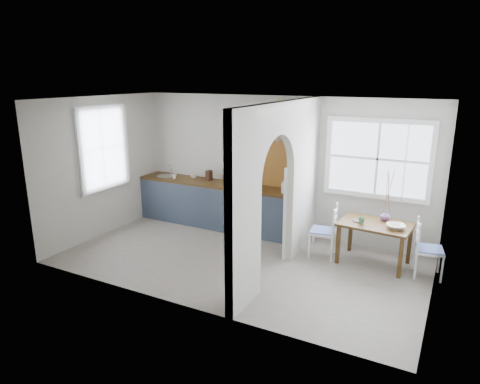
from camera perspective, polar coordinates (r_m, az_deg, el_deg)
The scene contains 26 objects.
floor at distance 7.14m, azimuth -0.12°, elevation -9.14°, with size 5.80×3.20×0.01m, color gray.
ceiling at distance 6.51m, azimuth -0.13°, elevation 12.18°, with size 5.80×3.20×0.01m, color beige.
walls at distance 6.71m, azimuth -0.12°, elevation 1.02°, with size 5.81×3.21×2.60m.
partition at distance 6.44m, azimuth 5.64°, elevation 1.72°, with size 0.12×3.20×2.60m.
kitchen_window at distance 8.34m, azimuth -17.92°, elevation 5.57°, with size 0.10×1.16×1.50m, color white, non-canonical shape.
nook_window at distance 7.53m, azimuth 17.86°, elevation 4.21°, with size 1.76×0.10×1.30m, color white, non-canonical shape.
counter at distance 8.58m, azimuth -2.66°, elevation -1.63°, with size 3.50×0.60×0.90m.
sink at distance 9.15m, azimuth -9.83°, elevation 2.05°, with size 0.40×0.40×0.02m, color silver.
backsplash at distance 8.17m, azimuth 3.78°, elevation 3.94°, with size 1.65×0.03×0.90m, color #935E19.
shelf at distance 7.99m, azimuth 3.61°, elevation 8.49°, with size 1.75×0.20×0.21m.
pendant_lamp at distance 7.55m, azimuth 5.00°, elevation 7.07°, with size 0.26×0.26×0.16m, color silver.
utensil_rail at distance 7.23m, azimuth 7.51°, elevation 3.17°, with size 0.02×0.02×0.50m, color silver.
dining_table at distance 7.25m, azimuth 17.41°, elevation -6.56°, with size 1.09×0.73×0.68m, color #483017, non-canonical shape.
chair_left at distance 7.30m, azimuth 11.00°, elevation -5.06°, with size 0.41×0.41×0.90m, color silver, non-canonical shape.
chair_right at distance 7.06m, azimuth 23.92°, elevation -6.95°, with size 0.40×0.40×0.88m, color silver, non-canonical shape.
kettle at distance 7.74m, azimuth 6.01°, elevation 0.66°, with size 0.18×0.14×0.21m, color silver, non-canonical shape.
mug_a at distance 8.90m, azimuth -8.75°, elevation 2.08°, with size 0.10×0.10×0.09m, color white.
mug_b at distance 8.86m, azimuth -6.16°, elevation 2.16°, with size 0.13×0.13×0.10m, color beige.
knife_block at distance 8.67m, azimuth -4.16°, elevation 2.24°, with size 0.09×0.13×0.20m, color #442517.
jar at distance 8.47m, azimuth -1.33°, elevation 1.76°, with size 0.09×0.09×0.14m, color olive.
towel_magenta at distance 7.63m, azimuth 7.15°, elevation -5.38°, with size 0.02×0.03×0.55m, color #BB1C4F.
towel_orange at distance 7.62m, azimuth 7.08°, elevation -5.61°, with size 0.02×0.03×0.44m, color orange.
bowl at distance 6.99m, azimuth 20.07°, elevation -4.33°, with size 0.27×0.27×0.07m, color white.
table_cup at distance 7.05m, azimuth 15.90°, elevation -3.68°, with size 0.11×0.11×0.10m, color #4C8552.
plate at distance 7.16m, azimuth 15.46°, elevation -3.71°, with size 0.17×0.17×0.01m, color #373232.
vase at distance 7.30m, azimuth 18.80°, elevation -3.01°, with size 0.16×0.16×0.16m, color #6C457A.
Camera 1 is at (3.03, -5.75, 2.96)m, focal length 32.00 mm.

